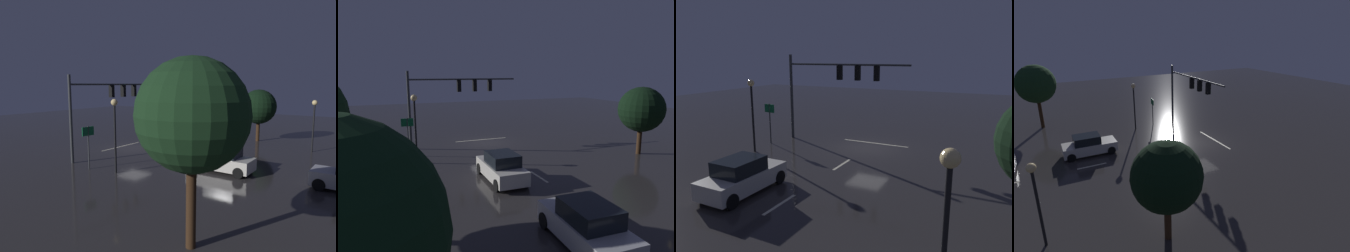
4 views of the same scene
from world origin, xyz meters
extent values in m
plane|color=#2D2B2B|center=(0.00, 0.00, 0.00)|extent=(80.00, 80.00, 0.00)
cylinder|color=#383A3D|center=(6.54, -0.24, 3.23)|extent=(0.22, 0.22, 6.45)
cylinder|color=#383A3D|center=(1.87, -0.24, 5.75)|extent=(9.34, 0.14, 0.14)
cube|color=black|center=(2.34, -0.24, 5.18)|extent=(0.32, 0.36, 1.00)
sphere|color=black|center=(2.34, -0.43, 5.50)|extent=(0.20, 0.20, 0.20)
sphere|color=black|center=(2.34, -0.43, 5.18)|extent=(0.20, 0.20, 0.20)
sphere|color=#19F24C|center=(2.34, -0.43, 4.86)|extent=(0.20, 0.20, 0.20)
cube|color=black|center=(0.93, -0.24, 5.18)|extent=(0.32, 0.36, 1.00)
sphere|color=black|center=(0.93, -0.43, 5.50)|extent=(0.20, 0.20, 0.20)
sphere|color=black|center=(0.93, -0.43, 5.18)|extent=(0.20, 0.20, 0.20)
sphere|color=#19F24C|center=(0.93, -0.43, 4.86)|extent=(0.20, 0.20, 0.20)
cube|color=black|center=(-0.47, -0.24, 5.18)|extent=(0.32, 0.36, 1.00)
sphere|color=black|center=(-0.47, -0.43, 5.50)|extent=(0.20, 0.20, 0.20)
sphere|color=black|center=(-0.47, -0.43, 5.18)|extent=(0.20, 0.20, 0.20)
sphere|color=#19F24C|center=(-0.47, -0.43, 4.86)|extent=(0.20, 0.20, 0.20)
cube|color=beige|center=(0.00, 4.00, 0.00)|extent=(0.16, 2.20, 0.01)
cube|color=beige|center=(0.00, 10.00, 0.00)|extent=(0.16, 2.20, 0.01)
cube|color=beige|center=(0.00, -1.44, 0.00)|extent=(5.00, 0.16, 0.01)
cube|color=silver|center=(2.36, 9.65, 0.62)|extent=(1.85, 4.32, 0.80)
cube|color=black|center=(2.36, 9.85, 1.36)|extent=(1.62, 2.12, 0.68)
cylinder|color=black|center=(3.18, 8.04, 0.34)|extent=(0.23, 0.68, 0.68)
cylinder|color=black|center=(1.50, 8.06, 0.34)|extent=(0.23, 0.68, 0.68)
cylinder|color=black|center=(3.21, 11.24, 0.34)|extent=(0.23, 0.68, 0.68)
cylinder|color=black|center=(1.53, 11.26, 0.34)|extent=(0.23, 0.68, 0.68)
sphere|color=#F9EFC6|center=(2.98, 7.52, 0.67)|extent=(0.20, 0.20, 0.20)
sphere|color=#F9EFC6|center=(1.68, 7.53, 0.67)|extent=(0.20, 0.20, 0.20)
cylinder|color=black|center=(-7.47, 13.67, 2.02)|extent=(0.14, 0.14, 4.04)
sphere|color=#F9D88C|center=(-7.47, 13.67, 4.22)|extent=(0.44, 0.44, 0.44)
cylinder|color=black|center=(6.57, 4.16, 2.22)|extent=(0.14, 0.14, 4.44)
sphere|color=#F9D88C|center=(6.57, 4.16, 4.62)|extent=(0.44, 0.44, 0.44)
cylinder|color=#383A3D|center=(6.93, 2.01, 1.48)|extent=(0.09, 0.09, 2.97)
cube|color=#0F6033|center=(6.93, 2.01, 2.62)|extent=(0.90, 0.16, 0.60)
camera|label=1|loc=(20.63, 17.89, 5.75)|focal=32.55mm
camera|label=2|loc=(8.77, 25.88, 6.31)|focal=32.83mm
camera|label=3|loc=(-8.39, 20.51, 6.31)|focal=34.86mm
camera|label=4|loc=(-20.24, 12.97, 9.98)|focal=29.59mm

